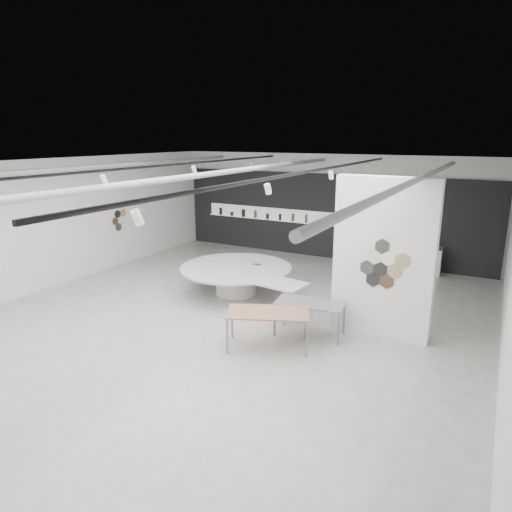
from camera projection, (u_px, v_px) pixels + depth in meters
The scene contains 7 objects.
room at pixel (222, 238), 10.82m from camera, with size 12.02×14.02×3.82m.
back_wall_display at pixel (324, 216), 16.84m from camera, with size 11.80×0.27×3.10m.
partition_column at pixel (383, 259), 10.08m from camera, with size 2.20×0.38×3.60m.
display_island at pixel (238, 276), 13.03m from camera, with size 4.27×3.62×0.82m.
sample_table_wood at pixel (268, 314), 9.69m from camera, with size 1.93×1.49×0.81m.
sample_table_stone at pixel (310, 305), 10.30m from camera, with size 1.63×0.97×0.79m.
kitchen_counter at pixel (416, 259), 15.17m from camera, with size 1.61×0.69×1.24m.
Camera 1 is at (5.67, -8.89, 4.43)m, focal length 32.00 mm.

